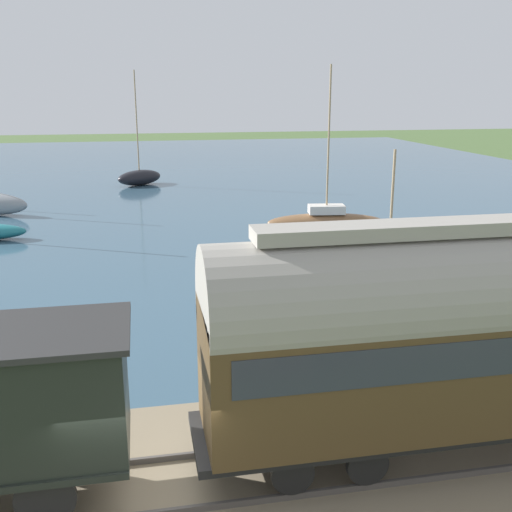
% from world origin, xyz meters
% --- Properties ---
extents(harbor_water, '(80.00, 80.00, 0.01)m').
position_xyz_m(harbor_water, '(43.36, 0.00, 0.00)').
color(harbor_water, '#38566B').
rests_on(harbor_water, ground).
extents(rail_embankment, '(5.73, 56.00, 0.60)m').
position_xyz_m(rail_embankment, '(0.20, 0.00, 0.24)').
color(rail_embankment, '#84755B').
rests_on(rail_embankment, ground).
extents(passenger_coach, '(2.23, 10.77, 4.51)m').
position_xyz_m(passenger_coach, '(0.20, -6.27, 3.10)').
color(passenger_coach, black).
rests_on(passenger_coach, rail_embankment).
extents(sailboat_brown, '(2.45, 6.45, 8.55)m').
position_xyz_m(sailboat_brown, '(20.78, -9.87, 0.58)').
color(sailboat_brown, brown).
rests_on(sailboat_brown, harbor_water).
extents(sailboat_black, '(3.57, 4.15, 8.80)m').
position_xyz_m(sailboat_black, '(39.30, -0.24, 0.65)').
color(sailboat_black, black).
rests_on(sailboat_black, harbor_water).
extents(sailboat_white, '(3.81, 4.51, 5.22)m').
position_xyz_m(sailboat_white, '(11.38, -9.35, 0.51)').
color(sailboat_white, white).
rests_on(sailboat_white, harbor_water).
extents(rowboat_far_out, '(1.48, 2.06, 0.42)m').
position_xyz_m(rowboat_far_out, '(7.01, -6.05, 0.22)').
color(rowboat_far_out, beige).
rests_on(rowboat_far_out, harbor_water).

